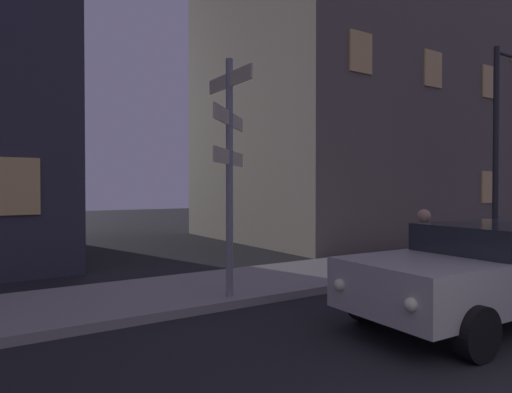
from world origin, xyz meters
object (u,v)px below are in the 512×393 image
object	(u,v)px
car_near_left	(485,269)
cyclist	(422,261)
signpost	(229,157)
street_lamp	(499,132)

from	to	relation	value
car_near_left	cyclist	distance (m)	1.05
signpost	cyclist	xyz separation A→B (m)	(2.62, -1.83, -1.74)
street_lamp	car_near_left	xyz separation A→B (m)	(-6.44, -3.34, -2.79)
signpost	street_lamp	size ratio (longest dim) A/B	0.68
signpost	street_lamp	xyz separation A→B (m)	(9.11, 0.45, 1.07)
car_near_left	cyclist	xyz separation A→B (m)	(-0.05, 1.05, -0.02)
signpost	street_lamp	distance (m)	9.18
street_lamp	cyclist	size ratio (longest dim) A/B	3.21
signpost	car_near_left	xyz separation A→B (m)	(2.67, -2.88, -1.72)
street_lamp	cyclist	bearing A→B (deg)	-160.59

